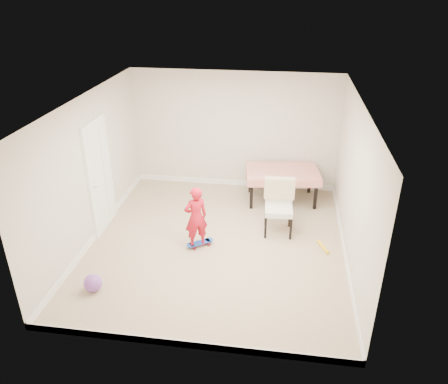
# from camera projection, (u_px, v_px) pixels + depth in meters

# --- Properties ---
(ground) EXTENTS (5.00, 5.00, 0.00)m
(ground) POSITION_uv_depth(u_px,v_px,m) (217.00, 243.00, 7.90)
(ground) COLOR tan
(ground) RESTS_ON ground
(ceiling) EXTENTS (4.50, 5.00, 0.04)m
(ceiling) POSITION_uv_depth(u_px,v_px,m) (216.00, 103.00, 6.74)
(ceiling) COLOR white
(ceiling) RESTS_ON wall_back
(wall_back) EXTENTS (4.50, 0.04, 2.60)m
(wall_back) POSITION_uv_depth(u_px,v_px,m) (234.00, 131.00, 9.51)
(wall_back) COLOR beige
(wall_back) RESTS_ON ground
(wall_front) EXTENTS (4.50, 0.04, 2.60)m
(wall_front) POSITION_uv_depth(u_px,v_px,m) (183.00, 266.00, 5.12)
(wall_front) COLOR beige
(wall_front) RESTS_ON ground
(wall_left) EXTENTS (0.04, 5.00, 2.60)m
(wall_left) POSITION_uv_depth(u_px,v_px,m) (90.00, 171.00, 7.60)
(wall_left) COLOR beige
(wall_left) RESTS_ON ground
(wall_right) EXTENTS (0.04, 5.00, 2.60)m
(wall_right) POSITION_uv_depth(u_px,v_px,m) (353.00, 187.00, 7.03)
(wall_right) COLOR beige
(wall_right) RESTS_ON ground
(door) EXTENTS (0.11, 0.94, 2.11)m
(door) POSITION_uv_depth(u_px,v_px,m) (99.00, 178.00, 7.99)
(door) COLOR white
(door) RESTS_ON ground
(baseboard_back) EXTENTS (4.50, 0.02, 0.12)m
(baseboard_back) POSITION_uv_depth(u_px,v_px,m) (234.00, 182.00, 10.08)
(baseboard_back) COLOR white
(baseboard_back) RESTS_ON ground
(baseboard_front) EXTENTS (4.50, 0.02, 0.12)m
(baseboard_front) POSITION_uv_depth(u_px,v_px,m) (187.00, 344.00, 5.67)
(baseboard_front) COLOR white
(baseboard_front) RESTS_ON ground
(baseboard_left) EXTENTS (0.02, 5.00, 0.12)m
(baseboard_left) POSITION_uv_depth(u_px,v_px,m) (99.00, 231.00, 8.16)
(baseboard_left) COLOR white
(baseboard_left) RESTS_ON ground
(baseboard_right) EXTENTS (0.02, 5.00, 0.12)m
(baseboard_right) POSITION_uv_depth(u_px,v_px,m) (344.00, 251.00, 7.58)
(baseboard_right) COLOR white
(baseboard_right) RESTS_ON ground
(dining_table) EXTENTS (1.60, 1.12, 0.70)m
(dining_table) POSITION_uv_depth(u_px,v_px,m) (282.00, 185.00, 9.27)
(dining_table) COLOR red
(dining_table) RESTS_ON ground
(dining_chair) EXTENTS (0.59, 0.67, 1.03)m
(dining_chair) POSITION_uv_depth(u_px,v_px,m) (279.00, 208.00, 8.02)
(dining_chair) COLOR beige
(dining_chair) RESTS_ON ground
(skateboard) EXTENTS (0.53, 0.45, 0.08)m
(skateboard) POSITION_uv_depth(u_px,v_px,m) (200.00, 244.00, 7.81)
(skateboard) COLOR #163CBF
(skateboard) RESTS_ON ground
(child) EXTENTS (0.50, 0.45, 1.14)m
(child) POSITION_uv_depth(u_px,v_px,m) (196.00, 219.00, 7.54)
(child) COLOR red
(child) RESTS_ON ground
(balloon) EXTENTS (0.28, 0.28, 0.28)m
(balloon) POSITION_uv_depth(u_px,v_px,m) (93.00, 283.00, 6.66)
(balloon) COLOR purple
(balloon) RESTS_ON ground
(foam_toy) EXTENTS (0.21, 0.39, 0.06)m
(foam_toy) POSITION_uv_depth(u_px,v_px,m) (323.00, 247.00, 7.74)
(foam_toy) COLOR yellow
(foam_toy) RESTS_ON ground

